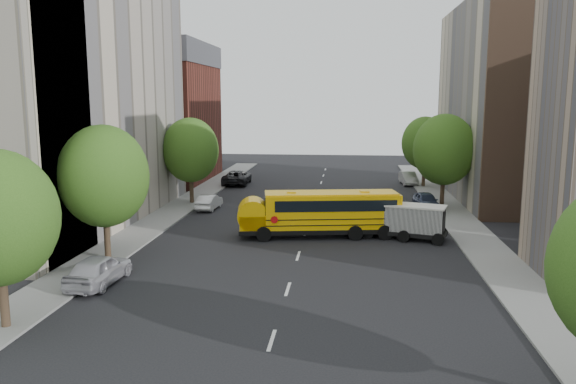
% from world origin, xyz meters
% --- Properties ---
extents(ground, '(120.00, 120.00, 0.00)m').
position_xyz_m(ground, '(0.00, 0.00, 0.00)').
color(ground, black).
rests_on(ground, ground).
extents(sidewalk_left, '(3.00, 80.00, 0.12)m').
position_xyz_m(sidewalk_left, '(-11.50, 5.00, 0.06)').
color(sidewalk_left, slate).
rests_on(sidewalk_left, ground).
extents(sidewalk_right, '(3.00, 80.00, 0.12)m').
position_xyz_m(sidewalk_right, '(11.50, 5.00, 0.06)').
color(sidewalk_right, slate).
rests_on(sidewalk_right, ground).
extents(lane_markings, '(0.15, 64.00, 0.01)m').
position_xyz_m(lane_markings, '(0.00, 10.00, 0.01)').
color(lane_markings, silver).
rests_on(lane_markings, ground).
extents(building_left_cream, '(10.00, 26.00, 20.00)m').
position_xyz_m(building_left_cream, '(-18.00, 6.00, 10.00)').
color(building_left_cream, '#BCAC97').
rests_on(building_left_cream, ground).
extents(building_left_redbrick, '(10.00, 15.00, 13.00)m').
position_xyz_m(building_left_redbrick, '(-18.00, 28.00, 6.50)').
color(building_left_redbrick, maroon).
rests_on(building_left_redbrick, ground).
extents(building_right_far, '(10.00, 22.00, 18.00)m').
position_xyz_m(building_right_far, '(18.00, 20.00, 9.00)').
color(building_right_far, beige).
rests_on(building_right_far, ground).
extents(building_right_sidewall, '(10.10, 0.30, 18.00)m').
position_xyz_m(building_right_sidewall, '(18.00, 9.00, 9.00)').
color(building_right_sidewall, brown).
rests_on(building_right_sidewall, ground).
extents(street_tree_1, '(5.12, 5.12, 7.90)m').
position_xyz_m(street_tree_1, '(-11.00, -4.00, 4.95)').
color(street_tree_1, '#38281C').
rests_on(street_tree_1, ground).
extents(street_tree_2, '(4.99, 4.99, 7.71)m').
position_xyz_m(street_tree_2, '(-11.00, 14.00, 4.83)').
color(street_tree_2, '#38281C').
rests_on(street_tree_2, ground).
extents(street_tree_4, '(5.25, 5.25, 8.10)m').
position_xyz_m(street_tree_4, '(11.00, 14.00, 5.08)').
color(street_tree_4, '#38281C').
rests_on(street_tree_4, ground).
extents(street_tree_5, '(4.86, 4.86, 7.51)m').
position_xyz_m(street_tree_5, '(11.00, 26.00, 4.70)').
color(street_tree_5, '#38281C').
rests_on(street_tree_5, ground).
extents(school_bus, '(11.40, 4.31, 3.14)m').
position_xyz_m(school_bus, '(0.98, 3.02, 1.75)').
color(school_bus, black).
rests_on(school_bus, ground).
extents(safari_truck, '(5.80, 3.39, 2.35)m').
position_xyz_m(safari_truck, '(6.75, 2.98, 1.24)').
color(safari_truck, black).
rests_on(safari_truck, ground).
extents(parked_car_0, '(2.11, 4.73, 1.58)m').
position_xyz_m(parked_car_0, '(-9.60, -8.28, 0.79)').
color(parked_car_0, '#ACABB2').
rests_on(parked_car_0, ground).
extents(parked_car_1, '(1.56, 3.95, 1.28)m').
position_xyz_m(parked_car_1, '(-8.80, 11.58, 0.64)').
color(parked_car_1, silver).
rests_on(parked_car_1, ground).
extents(parked_car_2, '(2.76, 5.76, 1.59)m').
position_xyz_m(parked_car_2, '(-9.18, 25.74, 0.79)').
color(parked_car_2, black).
rests_on(parked_car_2, ground).
extents(parked_car_4, '(2.11, 4.42, 1.46)m').
position_xyz_m(parked_car_4, '(9.60, 13.47, 0.73)').
color(parked_car_4, '#343E5B').
rests_on(parked_car_4, ground).
extents(parked_car_5, '(1.85, 4.41, 1.42)m').
position_xyz_m(parked_car_5, '(9.60, 27.72, 0.71)').
color(parked_car_5, '#A9A9A3').
rests_on(parked_car_5, ground).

